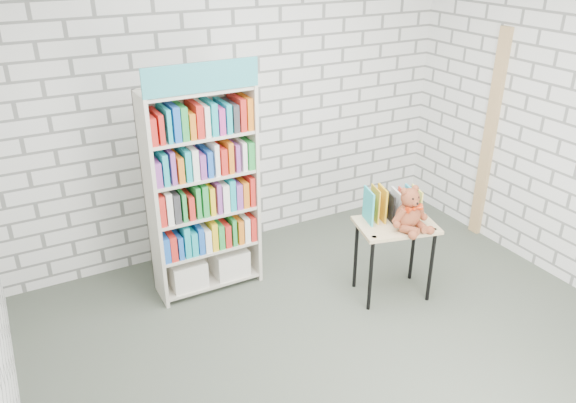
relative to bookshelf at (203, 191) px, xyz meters
name	(u,v)px	position (x,y,z in m)	size (l,w,h in m)	color
ground	(350,351)	(0.61, -1.36, -0.92)	(4.50, 4.50, 0.00)	#444B40
room_shell	(363,126)	(0.61, -1.36, 0.86)	(4.52, 4.02, 2.81)	silver
bookshelf	(203,191)	(0.00, 0.00, 0.00)	(0.90, 0.35, 2.02)	beige
display_table	(395,234)	(1.35, -0.89, -0.33)	(0.73, 0.59, 0.69)	tan
table_books	(392,204)	(1.38, -0.79, -0.10)	(0.48, 0.30, 0.27)	#28AAB1
teddy_bear	(410,213)	(1.39, -1.00, -0.09)	(0.34, 0.31, 0.36)	brown
door_trim	(489,137)	(2.84, -0.41, 0.13)	(0.05, 0.12, 2.10)	tan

